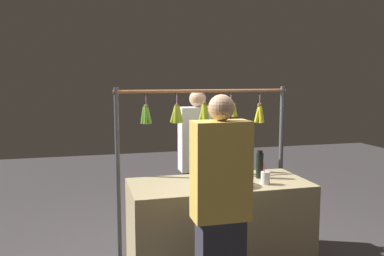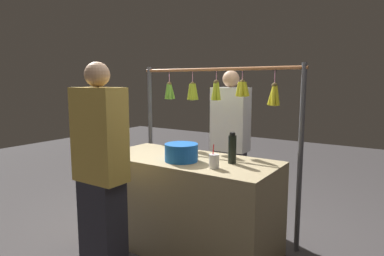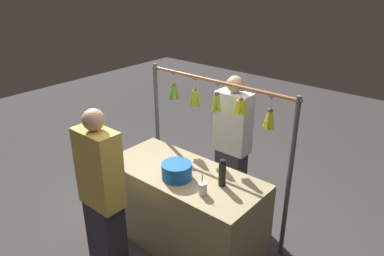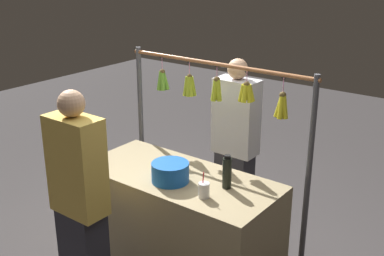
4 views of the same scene
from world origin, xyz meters
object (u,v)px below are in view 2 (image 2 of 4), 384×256
drink_cup (214,161)px  customer_person (101,177)px  blue_bucket (181,152)px  water_bottle (232,149)px  vendor_person (230,148)px

drink_cup → customer_person: size_ratio=0.11×
drink_cup → customer_person: bearing=44.3°
blue_bucket → customer_person: size_ratio=0.17×
blue_bucket → customer_person: customer_person is taller
water_bottle → vendor_person: bearing=-61.8°
water_bottle → vendor_person: (0.39, -0.72, -0.15)m
blue_bucket → drink_cup: size_ratio=1.51×
water_bottle → drink_cup: size_ratio=1.38×
vendor_person → customer_person: 1.55m
customer_person → blue_bucket: bearing=-111.9°
blue_bucket → drink_cup: (-0.35, 0.05, -0.02)m
drink_cup → vendor_person: size_ratio=0.12×
drink_cup → vendor_person: bearing=-70.0°
water_bottle → vendor_person: vendor_person is taller
water_bottle → drink_cup: (0.04, 0.22, -0.07)m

